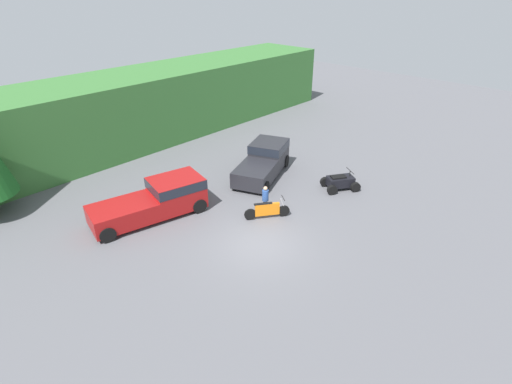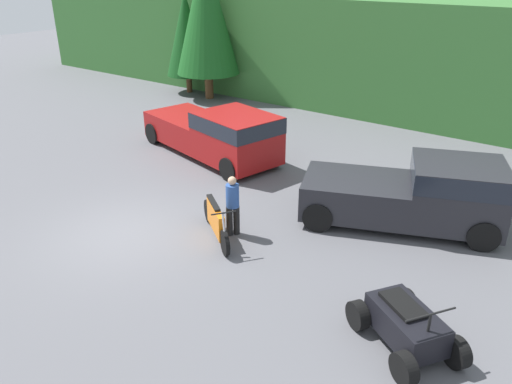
# 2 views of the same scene
# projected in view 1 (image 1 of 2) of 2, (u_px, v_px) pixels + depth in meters

# --- Properties ---
(ground_plane) EXTENTS (80.00, 80.00, 0.00)m
(ground_plane) POSITION_uv_depth(u_px,v_px,m) (260.00, 244.00, 18.82)
(ground_plane) COLOR #5B5B60
(hillside_backdrop) EXTENTS (44.00, 6.00, 5.00)m
(hillside_backdrop) POSITION_uv_depth(u_px,v_px,m) (87.00, 120.00, 27.22)
(hillside_backdrop) COLOR #387033
(hillside_backdrop) RESTS_ON ground_plane
(pickup_truck_red) EXTENTS (6.19, 3.39, 1.84)m
(pickup_truck_red) POSITION_uv_depth(u_px,v_px,m) (158.00, 199.00, 20.73)
(pickup_truck_red) COLOR maroon
(pickup_truck_red) RESTS_ON ground_plane
(pickup_truck_second) EXTENTS (5.49, 3.85, 1.84)m
(pickup_truck_second) POSITION_uv_depth(u_px,v_px,m) (264.00, 160.00, 25.13)
(pickup_truck_second) COLOR #232328
(pickup_truck_second) RESTS_ON ground_plane
(dirt_bike) EXTENTS (2.02, 1.49, 1.12)m
(dirt_bike) POSITION_uv_depth(u_px,v_px,m) (267.00, 210.00, 20.68)
(dirt_bike) COLOR black
(dirt_bike) RESTS_ON ground_plane
(quad_atv) EXTENTS (2.42, 2.20, 1.14)m
(quad_atv) POSITION_uv_depth(u_px,v_px,m) (340.00, 182.00, 23.55)
(quad_atv) COLOR black
(quad_atv) RESTS_ON ground_plane
(rider_person) EXTENTS (0.47, 0.47, 1.63)m
(rider_person) POSITION_uv_depth(u_px,v_px,m) (265.00, 199.00, 20.87)
(rider_person) COLOR black
(rider_person) RESTS_ON ground_plane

